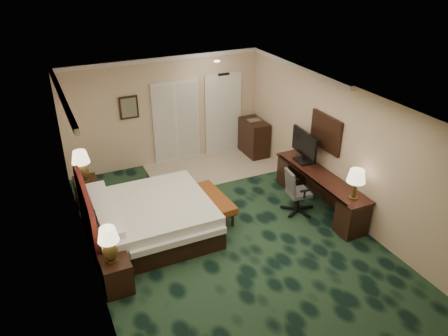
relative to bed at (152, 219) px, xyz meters
name	(u,v)px	position (x,y,z in m)	size (l,w,h in m)	color
floor	(231,239)	(1.30, -0.79, -0.35)	(5.00, 7.50, 0.00)	black
ceiling	(232,105)	(1.30, -0.79, 2.35)	(5.00, 7.50, 0.00)	white
wall_back	(165,111)	(1.30, 2.96, 1.00)	(5.00, 0.00, 2.70)	beige
wall_front	(383,328)	(1.30, -4.54, 1.00)	(5.00, 0.00, 2.70)	beige
wall_left	(87,210)	(-1.20, -0.79, 1.00)	(0.00, 7.50, 2.70)	beige
wall_right	(345,152)	(3.80, -0.79, 1.00)	(0.00, 7.50, 2.70)	beige
crown_molding	(232,108)	(1.30, -0.79, 2.30)	(5.00, 7.50, 0.10)	white
tile_patch	(213,167)	(2.20, 2.11, -0.34)	(3.20, 1.70, 0.01)	#C1B596
headboard	(87,212)	(-1.14, 0.21, 0.35)	(0.12, 2.00, 1.40)	#551819
entry_door	(223,114)	(2.85, 2.93, 0.70)	(1.02, 0.06, 2.18)	white
closet_doors	(176,122)	(1.55, 2.92, 0.70)	(1.20, 0.06, 2.10)	beige
wall_art	(129,107)	(0.40, 2.92, 1.25)	(0.45, 0.06, 0.55)	#556D5D
wall_mirror	(326,133)	(3.76, -0.19, 1.20)	(0.05, 0.95, 0.75)	white
bed	(152,219)	(0.00, 0.00, 0.00)	(2.19, 2.03, 0.70)	white
nightstand_near	(117,275)	(-0.95, -1.21, -0.07)	(0.45, 0.52, 0.56)	black
nightstand_far	(87,192)	(-0.94, 1.67, -0.05)	(0.48, 0.55, 0.60)	black
lamp_near	(109,245)	(-0.99, -1.17, 0.53)	(0.33, 0.33, 0.63)	black
lamp_far	(82,166)	(-0.97, 1.62, 0.60)	(0.37, 0.37, 0.69)	black
bed_bench	(213,205)	(1.35, 0.16, -0.13)	(0.45, 1.31, 0.44)	maroon
desk	(319,191)	(3.50, -0.51, 0.03)	(0.56, 2.62, 0.76)	black
tv	(304,147)	(3.52, 0.17, 0.77)	(0.08, 0.92, 0.72)	black
desk_lamp	(355,184)	(3.51, -1.52, 0.71)	(0.35, 0.35, 0.61)	black
desk_chair	(299,191)	(3.00, -0.49, 0.15)	(0.57, 0.54, 0.99)	#47464B
minibar	(254,137)	(3.51, 2.41, 0.12)	(0.49, 0.89, 0.94)	black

